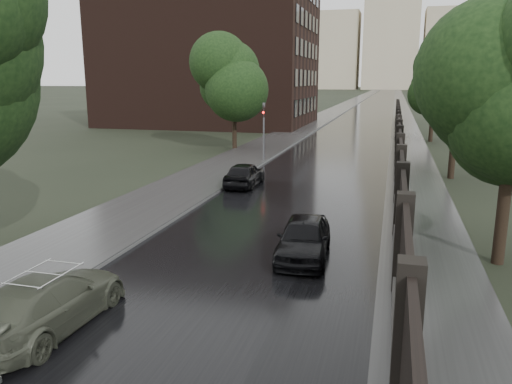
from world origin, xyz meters
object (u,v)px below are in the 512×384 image
tree_left_far (234,83)px  volga_sedan (47,302)px  tree_right_c (434,86)px  hatchback_left (245,174)px  car_right_near (304,238)px  traffic_light (264,127)px  tree_right_b (458,90)px

tree_left_far → volga_sedan: bearing=-80.4°
tree_right_c → volga_sedan: 40.79m
tree_left_far → volga_sedan: tree_left_far is taller
tree_left_far → tree_right_c: tree_left_far is taller
tree_left_far → hatchback_left: (4.78, -13.22, -4.60)m
volga_sedan → hatchback_left: 15.95m
tree_left_far → volga_sedan: size_ratio=1.67×
tree_right_c → hatchback_left: (-10.72, -23.22, -4.30)m
tree_right_c → volga_sedan: tree_right_c is taller
tree_right_c → car_right_near: 33.86m
tree_right_c → car_right_near: size_ratio=1.82×
tree_right_c → volga_sedan: bearing=-105.1°
traffic_light → hatchback_left: traffic_light is taller
tree_left_far → volga_sedan: (4.94, -29.16, -4.60)m
tree_left_far → tree_right_c: bearing=32.8°
tree_right_c → car_right_near: tree_right_c is taller
tree_left_far → hatchback_left: size_ratio=1.95×
tree_right_c → traffic_light: size_ratio=1.75×
traffic_light → volga_sedan: traffic_light is taller
tree_left_far → traffic_light: tree_left_far is taller
tree_left_far → tree_right_b: bearing=-27.3°
tree_right_c → volga_sedan: size_ratio=1.59×
tree_left_far → tree_right_b: tree_left_far is taller
traffic_light → volga_sedan: 24.25m
tree_right_b → tree_right_c: same height
hatchback_left → car_right_near: car_right_near is taller
tree_right_b → hatchback_left: 12.67m
hatchback_left → car_right_near: 11.01m
traffic_light → hatchback_left: (1.08, -8.21, -1.75)m
tree_left_far → tree_right_c: size_ratio=1.05×
volga_sedan → car_right_near: size_ratio=1.15×
tree_right_c → hatchback_left: size_ratio=1.85×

